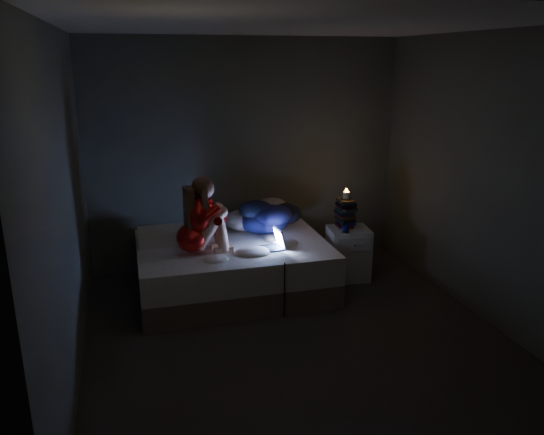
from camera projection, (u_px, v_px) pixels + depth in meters
name	position (u px, v px, depth m)	size (l,w,h in m)	color
floor	(296.00, 336.00, 4.71)	(3.60, 3.80, 0.02)	black
ceiling	(301.00, 23.00, 3.96)	(3.60, 3.80, 0.02)	silver
wall_back	(247.00, 154.00, 6.10)	(3.60, 0.02, 2.60)	#52564C
wall_front	(421.00, 286.00, 2.57)	(3.60, 0.02, 2.60)	#52564C
wall_left	(63.00, 209.00, 3.88)	(0.02, 3.80, 2.60)	#52564C
wall_right	(489.00, 180.00, 4.79)	(0.02, 3.80, 2.60)	#52564C
bed	(233.00, 267.00, 5.56)	(1.93, 1.44, 0.53)	#B8B1A5
pillow	(163.00, 236.00, 5.47)	(0.50, 0.35, 0.14)	white
woman	(191.00, 216.00, 5.07)	(0.48, 0.31, 0.77)	maroon
laptop	(267.00, 239.00, 5.26)	(0.31, 0.22, 0.22)	black
clothes_pile	(263.00, 214.00, 5.83)	(0.62, 0.50, 0.37)	navy
nightstand	(348.00, 253.00, 5.87)	(0.43, 0.38, 0.58)	silver
book_stack	(345.00, 214.00, 5.83)	(0.19, 0.25, 0.29)	black
candle	(346.00, 197.00, 5.78)	(0.07, 0.07, 0.08)	beige
phone	(347.00, 231.00, 5.69)	(0.07, 0.14, 0.01)	black
blue_orb	(347.00, 229.00, 5.65)	(0.08, 0.08, 0.08)	#0C0F5B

